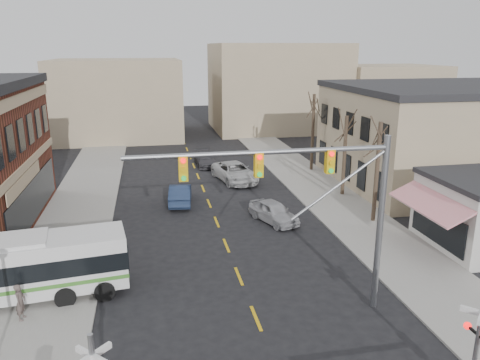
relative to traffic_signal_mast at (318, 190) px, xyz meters
name	(u,v)px	position (x,y,z in m)	size (l,w,h in m)	color
ground	(267,346)	(-2.56, -1.94, -5.79)	(160.00, 160.00, 0.00)	black
sidewalk_west	(83,202)	(-12.06, 18.06, -5.73)	(5.00, 60.00, 0.12)	gray
sidewalk_east	(318,188)	(6.94, 18.06, -5.73)	(5.00, 60.00, 0.12)	gray
tan_building	(457,134)	(19.44, 18.06, -1.53)	(20.30, 15.30, 8.50)	tan
tree_east_a	(377,173)	(7.94, 10.06, -2.29)	(0.28, 0.28, 6.75)	#382B21
tree_east_b	(344,156)	(8.24, 16.06, -2.52)	(0.28, 0.28, 6.30)	#382B21
tree_east_c	(313,132)	(8.44, 24.06, -2.07)	(0.28, 0.28, 7.20)	#382B21
traffic_signal_mast	(318,190)	(0.00, 0.00, 0.00)	(10.94, 0.30, 8.00)	gray
rr_crossing_east	(465,351)	(2.99, -6.12, -3.82)	(5.60, 1.36, 4.00)	gray
car_a	(274,212)	(1.26, 11.39, -5.06)	(1.72, 4.27, 1.45)	#9B9B9F
car_b	(180,194)	(-4.69, 16.59, -5.03)	(1.59, 4.57, 1.51)	#1C2A47
car_c	(235,172)	(0.51, 21.79, -4.96)	(2.74, 5.93, 1.65)	#B4B4B4
car_d	(205,159)	(-1.38, 27.93, -5.13)	(1.85, 4.55, 1.32)	#3B3A3F
pedestrian_near	(20,302)	(-12.60, 1.79, -4.84)	(0.60, 0.40, 1.66)	#554844
pedestrian_far	(13,270)	(-13.68, 4.91, -4.74)	(0.90, 0.70, 1.85)	#3A4865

